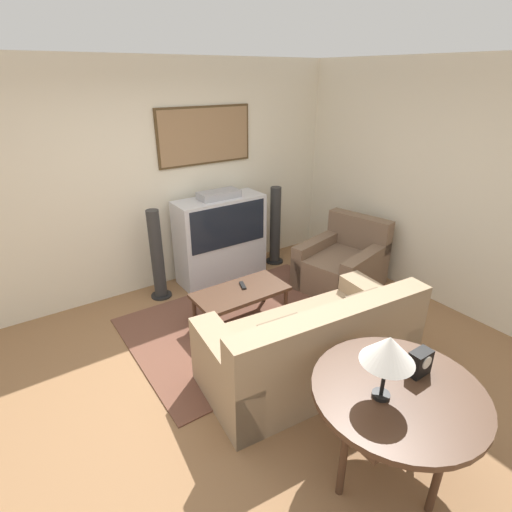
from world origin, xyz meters
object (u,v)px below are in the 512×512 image
Objects in this scene: console_table at (398,398)px; mantel_clock at (420,363)px; couch at (311,348)px; speaker_tower_left at (157,257)px; armchair at (342,265)px; table_lamp at (389,350)px; speaker_tower_right at (275,228)px; coffee_table at (241,294)px; tv at (221,238)px.

mantel_clock is at bearing 7.11° from console_table.
couch is 2.20m from speaker_tower_left.
console_table is at bearing -52.06° from armchair.
table_lamp reaches higher than armchair.
speaker_tower_left is (-0.55, 2.13, 0.21)m from couch.
speaker_tower_right is (-0.29, 1.05, 0.24)m from armchair.
speaker_tower_right reaches higher than mantel_clock.
speaker_tower_right is (1.24, 1.04, 0.17)m from coffee_table.
speaker_tower_left is at bearing 115.98° from coffee_table.
armchair is 2.57m from mantel_clock.
tv reaches higher than speaker_tower_left.
mantel_clock is (0.03, -0.98, 0.49)m from couch.
speaker_tower_left reaches higher than coffee_table.
table_lamp is at bearing -101.98° from tv.
mantel_clock is (-0.30, -3.12, 0.24)m from tv.
tv reaches higher than console_table.
armchair is 1.03× the size of speaker_tower_left.
speaker_tower_right is (1.54, 3.10, -0.54)m from table_lamp.
speaker_tower_right is (1.75, 0.00, 0.00)m from speaker_tower_left.
mantel_clock is at bearing -48.52° from armchair.
speaker_tower_right is at bearing 66.00° from console_table.
coffee_table is 2.20m from table_lamp.
mantel_clock is (-1.46, -2.05, 0.53)m from armchair.
mantel_clock reaches higher than couch.
speaker_tower_left reaches higher than couch.
speaker_tower_left is at bearing -69.90° from couch.
speaker_tower_left is at bearing 180.00° from speaker_tower_right.
couch is (-0.33, -2.14, -0.24)m from tv.
speaker_tower_left reaches higher than console_table.
tv is 3.19m from console_table.
coffee_table is 1.17m from speaker_tower_left.
console_table reaches higher than coffee_table.
console_table is 2.46× the size of table_lamp.
armchair reaches higher than coffee_table.
tv reaches higher than coffee_table.
speaker_tower_left is (-0.36, 3.13, -0.13)m from console_table.
armchair is 2.60× the size of table_lamp.
tv is 1.10× the size of console_table.
speaker_tower_right is at bearing 0.00° from speaker_tower_left.
coffee_table is (-0.37, -1.05, -0.21)m from tv.
coffee_table is at bearing -140.07° from speaker_tower_right.
console_table is at bearing -83.50° from speaker_tower_left.
armchair is at bearing -42.38° from tv.
coffee_table is 5.77× the size of mantel_clock.
tv is 1.14m from coffee_table.
tv is 2.71× the size of table_lamp.
console_table is at bearing -172.89° from mantel_clock.
tv is 3.14m from mantel_clock.
couch is at bearing -87.92° from coffee_table.
armchair reaches higher than console_table.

